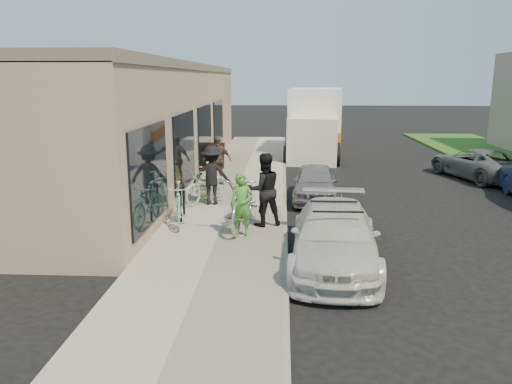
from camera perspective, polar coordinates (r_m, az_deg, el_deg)
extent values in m
plane|color=black|center=(11.41, 5.58, -6.12)|extent=(120.00, 120.00, 0.00)
cube|color=#A9A298|center=(14.33, -2.93, -1.81)|extent=(3.00, 34.00, 0.15)
cube|color=gray|center=(14.25, 3.28, -1.93)|extent=(0.12, 34.00, 0.13)
cube|color=tan|center=(19.44, -11.10, 7.62)|extent=(3.50, 20.00, 4.00)
cube|color=#716655|center=(19.37, -11.37, 13.81)|extent=(3.60, 20.00, 0.25)
cube|color=black|center=(11.37, -12.04, 1.94)|extent=(0.06, 3.00, 2.20)
cube|color=black|center=(15.22, -8.18, 4.81)|extent=(0.06, 3.00, 2.20)
cube|color=black|center=(19.13, -5.87, 6.50)|extent=(0.06, 3.00, 2.20)
cube|color=black|center=(23.07, -4.33, 7.62)|extent=(0.06, 3.00, 2.20)
cylinder|color=black|center=(12.68, -8.61, -1.56)|extent=(0.06, 0.06, 0.85)
cylinder|color=black|center=(13.22, -8.26, -0.95)|extent=(0.06, 0.06, 0.85)
cylinder|color=black|center=(12.86, -8.49, 0.58)|extent=(0.09, 0.57, 0.06)
cube|color=black|center=(19.82, -4.78, 4.03)|extent=(0.65, 0.33, 1.02)
cube|color=black|center=(20.18, -4.51, 4.19)|extent=(0.65, 0.33, 1.02)
cube|color=black|center=(19.78, -4.81, 4.16)|extent=(0.51, 0.23, 0.73)
imported|color=silver|center=(10.14, 8.95, -5.05)|extent=(2.03, 4.31, 1.22)
cylinder|color=black|center=(9.53, 9.35, -2.30)|extent=(0.96, 0.04, 0.04)
cylinder|color=black|center=(10.31, 8.88, -1.13)|extent=(0.96, 0.04, 0.04)
imported|color=gray|center=(15.46, 6.76, 1.05)|extent=(1.53, 3.35, 1.12)
cube|color=white|center=(22.25, 6.50, 5.87)|extent=(2.34, 2.34, 2.03)
cube|color=black|center=(22.20, 6.53, 6.96)|extent=(1.98, 0.26, 0.96)
cube|color=white|center=(25.37, 6.85, 8.17)|extent=(2.89, 4.71, 3.10)
cube|color=orange|center=(25.44, 6.81, 6.61)|extent=(2.92, 4.74, 0.59)
cylinder|color=black|center=(21.87, 3.60, 4.24)|extent=(0.35, 0.88, 0.86)
cylinder|color=black|center=(21.78, 9.22, 4.07)|extent=(0.35, 0.88, 0.86)
cylinder|color=black|center=(23.03, 3.87, 4.68)|extent=(0.35, 0.88, 0.86)
cylinder|color=black|center=(22.95, 9.21, 4.51)|extent=(0.35, 0.88, 0.86)
cylinder|color=black|center=(27.04, 4.62, 5.89)|extent=(0.35, 0.88, 0.86)
cylinder|color=black|center=(26.98, 9.18, 5.75)|extent=(0.35, 0.88, 0.86)
imported|color=#5A5C5F|center=(20.56, 23.96, 3.00)|extent=(2.96, 4.46, 1.14)
imported|color=#B0B0B2|center=(12.09, -1.46, -1.02)|extent=(1.10, 2.54, 1.30)
imported|color=#469531|center=(11.35, -1.66, -1.51)|extent=(0.57, 0.42, 1.47)
imported|color=black|center=(12.16, 0.91, 0.28)|extent=(1.06, 0.94, 1.80)
imported|color=#89CCBC|center=(12.45, -8.82, -1.37)|extent=(0.82, 1.80, 1.04)
imported|color=#89CCBC|center=(14.66, -5.65, 0.82)|extent=(1.50, 2.01, 1.01)
imported|color=yellow|center=(15.91, -5.58, 1.65)|extent=(0.59, 1.60, 0.94)
imported|color=black|center=(14.33, -5.08, 1.94)|extent=(1.11, 0.65, 1.69)
imported|color=brown|center=(17.10, -4.48, 3.68)|extent=(1.05, 0.71, 1.66)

